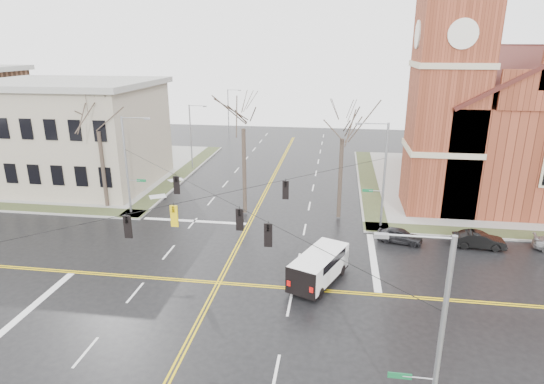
# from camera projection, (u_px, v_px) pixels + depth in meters

# --- Properties ---
(ground) EXTENTS (120.00, 120.00, 0.00)m
(ground) POSITION_uv_depth(u_px,v_px,m) (219.00, 283.00, 30.42)
(ground) COLOR black
(ground) RESTS_ON ground
(sidewalks) EXTENTS (80.00, 80.00, 0.17)m
(sidewalks) POSITION_uv_depth(u_px,v_px,m) (219.00, 282.00, 30.40)
(sidewalks) COLOR gray
(sidewalks) RESTS_ON ground
(road_markings) EXTENTS (100.00, 100.00, 0.01)m
(road_markings) POSITION_uv_depth(u_px,v_px,m) (219.00, 283.00, 30.42)
(road_markings) COLOR gold
(road_markings) RESTS_ON ground
(church) EXTENTS (24.28, 27.48, 27.50)m
(church) POSITION_uv_depth(u_px,v_px,m) (505.00, 112.00, 47.68)
(church) COLOR maroon
(church) RESTS_ON ground
(civic_building_a) EXTENTS (18.00, 14.00, 11.00)m
(civic_building_a) POSITION_uv_depth(u_px,v_px,m) (71.00, 136.00, 50.55)
(civic_building_a) COLOR #A29B80
(civic_building_a) RESTS_ON ground
(signal_pole_ne) EXTENTS (2.75, 0.22, 9.00)m
(signal_pole_ne) POSITION_uv_depth(u_px,v_px,m) (382.00, 172.00, 38.13)
(signal_pole_ne) COLOR gray
(signal_pole_ne) RESTS_ON ground
(signal_pole_nw) EXTENTS (2.75, 0.22, 9.00)m
(signal_pole_nw) POSITION_uv_depth(u_px,v_px,m) (128.00, 163.00, 41.26)
(signal_pole_nw) COLOR gray
(signal_pole_nw) RESTS_ON ground
(signal_pole_se) EXTENTS (2.75, 0.22, 9.00)m
(signal_pole_se) POSITION_uv_depth(u_px,v_px,m) (435.00, 342.00, 16.51)
(signal_pole_se) COLOR gray
(signal_pole_se) RESTS_ON ground
(span_wires) EXTENTS (23.02, 23.02, 0.03)m
(span_wires) POSITION_uv_depth(u_px,v_px,m) (215.00, 195.00, 28.49)
(span_wires) COLOR black
(span_wires) RESTS_ON ground
(traffic_signals) EXTENTS (8.21, 8.26, 1.30)m
(traffic_signals) POSITION_uv_depth(u_px,v_px,m) (213.00, 210.00, 28.10)
(traffic_signals) COLOR black
(traffic_signals) RESTS_ON ground
(streetlight_north_a) EXTENTS (2.30, 0.20, 8.00)m
(streetlight_north_a) POSITION_uv_depth(u_px,v_px,m) (192.00, 134.00, 56.83)
(streetlight_north_a) COLOR gray
(streetlight_north_a) RESTS_ON ground
(streetlight_north_b) EXTENTS (2.30, 0.20, 8.00)m
(streetlight_north_b) POSITION_uv_depth(u_px,v_px,m) (229.00, 111.00, 75.63)
(streetlight_north_b) COLOR gray
(streetlight_north_b) RESTS_ON ground
(cargo_van) EXTENTS (4.02, 5.79, 2.06)m
(cargo_van) POSITION_uv_depth(u_px,v_px,m) (320.00, 264.00, 30.31)
(cargo_van) COLOR white
(cargo_van) RESTS_ON ground
(parked_car_a) EXTENTS (3.77, 2.24, 1.20)m
(parked_car_a) POSITION_uv_depth(u_px,v_px,m) (400.00, 235.00, 36.42)
(parked_car_a) COLOR black
(parked_car_a) RESTS_ON ground
(parked_car_b) EXTENTS (3.97, 1.57, 1.29)m
(parked_car_b) POSITION_uv_depth(u_px,v_px,m) (479.00, 240.00, 35.48)
(parked_car_b) COLOR black
(parked_car_b) RESTS_ON ground
(tree_nw_far) EXTENTS (4.00, 4.00, 11.03)m
(tree_nw_far) POSITION_uv_depth(u_px,v_px,m) (98.00, 126.00, 42.01)
(tree_nw_far) COLOR #332920
(tree_nw_far) RESTS_ON ground
(tree_nw_near) EXTENTS (4.00, 4.00, 11.86)m
(tree_nw_near) POSITION_uv_depth(u_px,v_px,m) (243.00, 123.00, 40.15)
(tree_nw_near) COLOR #332920
(tree_nw_near) RESTS_ON ground
(tree_ne) EXTENTS (4.00, 4.00, 10.88)m
(tree_ne) POSITION_uv_depth(u_px,v_px,m) (342.00, 133.00, 39.21)
(tree_ne) COLOR #332920
(tree_ne) RESTS_ON ground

